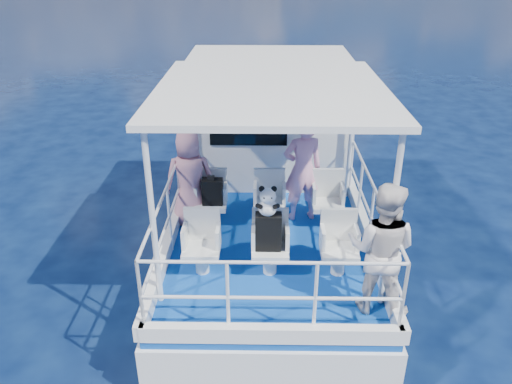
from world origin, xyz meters
TOP-DOWN VIEW (x-y plane):
  - ground at (0.00, 0.00)m, footprint 2000.00×2000.00m
  - hull at (0.00, 1.00)m, footprint 3.00×7.00m
  - deck at (0.00, 1.00)m, footprint 2.90×6.90m
  - cabin at (0.00, 2.30)m, footprint 2.85×2.00m
  - canopy at (0.00, -0.20)m, footprint 3.00×3.20m
  - canopy_posts at (0.00, -0.25)m, footprint 2.77×2.97m
  - railings at (0.00, -0.58)m, footprint 2.84×3.59m
  - seat_port_fwd at (-0.90, 0.20)m, footprint 0.48×0.46m
  - seat_center_fwd at (0.00, 0.20)m, footprint 0.48×0.46m
  - seat_stbd_fwd at (0.90, 0.20)m, footprint 0.48×0.46m
  - seat_port_aft at (-0.90, -1.10)m, footprint 0.48×0.46m
  - seat_center_aft at (0.00, -1.10)m, footprint 0.48×0.46m
  - seat_stbd_aft at (0.90, -1.10)m, footprint 0.48×0.46m
  - passenger_port_fwd at (-1.21, 0.23)m, footprint 0.61×0.46m
  - passenger_stbd_fwd at (0.51, 0.41)m, footprint 0.68×0.52m
  - passenger_stbd_aft at (1.25, -1.80)m, footprint 0.98×0.89m
  - backpack_port at (-0.86, 0.14)m, footprint 0.31×0.17m
  - backpack_center at (-0.03, -1.11)m, footprint 0.33×0.19m
  - compact_camera at (-0.88, 0.13)m, footprint 0.11×0.06m
  - panda at (-0.04, -1.12)m, footprint 0.26×0.21m

SIDE VIEW (x-z plane):
  - ground at x=0.00m, z-range 0.00..0.00m
  - hull at x=0.00m, z-range -0.80..0.80m
  - deck at x=0.00m, z-range 0.80..0.90m
  - seat_port_fwd at x=-0.90m, z-range 0.90..1.28m
  - seat_center_fwd at x=0.00m, z-range 0.90..1.28m
  - seat_stbd_fwd at x=0.90m, z-range 0.90..1.28m
  - seat_port_aft at x=-0.90m, z-range 0.90..1.28m
  - seat_center_aft at x=0.00m, z-range 0.90..1.28m
  - seat_stbd_aft at x=0.90m, z-range 0.90..1.28m
  - railings at x=0.00m, z-range 0.90..1.90m
  - backpack_port at x=-0.86m, z-range 1.28..1.69m
  - backpack_center at x=-0.03m, z-range 1.28..1.78m
  - passenger_port_fwd at x=-1.21m, z-range 0.90..2.43m
  - compact_camera at x=-0.88m, z-range 1.69..1.75m
  - passenger_stbd_aft at x=1.25m, z-range 0.90..2.55m
  - passenger_stbd_fwd at x=0.51m, z-range 0.90..2.58m
  - panda at x=-0.04m, z-range 1.78..2.18m
  - cabin at x=0.00m, z-range 0.90..3.10m
  - canopy_posts at x=0.00m, z-range 0.90..3.10m
  - canopy at x=0.00m, z-range 3.10..3.18m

